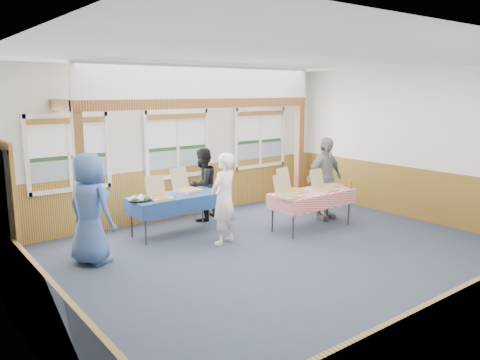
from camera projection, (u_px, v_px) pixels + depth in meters
name	position (u px, v px, depth m)	size (l,w,h in m)	color
floor	(287.00, 261.00, 7.61)	(8.00, 8.00, 0.00)	#272C3F
ceiling	(291.00, 59.00, 7.01)	(8.00, 8.00, 0.00)	white
wall_back	(176.00, 144.00, 10.04)	(8.00, 8.00, 0.00)	silver
wall_left	(11.00, 200.00, 4.93)	(8.00, 8.00, 0.00)	silver
wall_right	(429.00, 146.00, 9.70)	(8.00, 8.00, 0.00)	silver
wainscot_back	(178.00, 192.00, 10.22)	(7.98, 0.05, 1.10)	brown
wainscot_left	(22.00, 292.00, 5.14)	(0.05, 6.98, 1.10)	brown
wainscot_right	(425.00, 195.00, 9.88)	(0.05, 6.98, 1.10)	brown
cased_opening	(2.00, 229.00, 5.76)	(0.06, 1.30, 2.10)	#303030
window_left	(69.00, 148.00, 8.62)	(1.56, 0.10, 1.46)	white
window_mid	(177.00, 140.00, 9.99)	(1.56, 0.10, 1.46)	white
window_right	(260.00, 134.00, 11.37)	(1.56, 0.10, 1.46)	white
post_left	(81.00, 185.00, 7.69)	(0.15, 0.15, 2.40)	#543212
post_right	(299.00, 159.00, 10.67)	(0.15, 0.15, 2.40)	#543212
cross_beam	(207.00, 103.00, 8.94)	(5.15, 0.18, 0.18)	#543212
table_left	(176.00, 198.00, 8.98)	(1.84, 0.94, 0.76)	#303030
table_right	(312.00, 194.00, 9.30)	(1.91, 1.41, 0.76)	#303030
pizza_box_a	(160.00, 196.00, 8.63)	(0.38, 0.46, 0.41)	tan
pizza_box_b	(187.00, 188.00, 9.28)	(0.51, 0.58, 0.45)	tan
pizza_box_c	(288.00, 194.00, 8.75)	(0.39, 0.47, 0.41)	tan
pizza_box_d	(292.00, 189.00, 9.21)	(0.54, 0.61, 0.46)	tan
pizza_box_e	(324.00, 187.00, 9.36)	(0.41, 0.49, 0.41)	tan
pizza_box_f	(329.00, 183.00, 9.77)	(0.40, 0.48, 0.41)	tan
veggie_tray	(140.00, 199.00, 8.51)	(0.43, 0.43, 0.10)	black
drink_glass	(350.00, 185.00, 9.59)	(0.07, 0.07, 0.15)	#906118
woman_white	(224.00, 199.00, 8.34)	(0.60, 0.40, 1.66)	white
woman_black	(203.00, 184.00, 9.89)	(0.75, 0.59, 1.55)	black
man_blue	(90.00, 209.00, 7.38)	(0.88, 0.57, 1.79)	#3E5D9C
person_grey	(325.00, 179.00, 9.96)	(1.04, 0.43, 1.77)	gray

